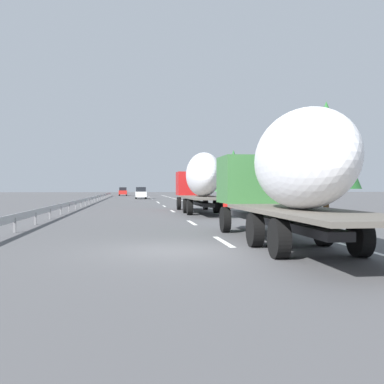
{
  "coord_description": "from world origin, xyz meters",
  "views": [
    {
      "loc": [
        -13.69,
        1.22,
        1.83
      ],
      "look_at": [
        16.31,
        -2.52,
        1.54
      ],
      "focal_mm": 44.28,
      "sensor_mm": 36.0,
      "label": 1
    }
  ],
  "objects": [
    {
      "name": "ground_plane",
      "position": [
        40.0,
        0.0,
        0.0
      ],
      "size": [
        260.0,
        260.0,
        0.0
      ],
      "primitive_type": "plane",
      "color": "#4C4C4F"
    },
    {
      "name": "lane_stripe_0",
      "position": [
        2.0,
        -1.8,
        0.0
      ],
      "size": [
        3.2,
        0.2,
        0.01
      ],
      "primitive_type": "cube",
      "color": "white",
      "rests_on": "ground_plane"
    },
    {
      "name": "lane_stripe_1",
      "position": [
        10.62,
        -1.8,
        0.0
      ],
      "size": [
        3.2,
        0.2,
        0.01
      ],
      "primitive_type": "cube",
      "color": "white",
      "rests_on": "ground_plane"
    },
    {
      "name": "lane_stripe_2",
      "position": [
        22.67,
        -1.8,
        0.0
      ],
      "size": [
        3.2,
        0.2,
        0.01
      ],
      "primitive_type": "cube",
      "color": "white",
      "rests_on": "ground_plane"
    },
    {
      "name": "lane_stripe_3",
      "position": [
        32.45,
        -1.8,
        0.0
      ],
      "size": [
        3.2,
        0.2,
        0.01
      ],
      "primitive_type": "cube",
      "color": "white",
      "rests_on": "ground_plane"
    },
    {
      "name": "lane_stripe_4",
      "position": [
        45.64,
        -1.8,
        0.0
      ],
      "size": [
        3.2,
        0.2,
        0.01
      ],
      "primitive_type": "cube",
      "color": "white",
      "rests_on": "ground_plane"
    },
    {
      "name": "lane_stripe_5",
      "position": [
        42.28,
        -1.8,
        0.0
      ],
      "size": [
        3.2,
        0.2,
        0.01
      ],
      "primitive_type": "cube",
      "color": "white",
      "rests_on": "ground_plane"
    },
    {
      "name": "lane_stripe_6",
      "position": [
        62.12,
        -1.8,
        0.0
      ],
      "size": [
        3.2,
        0.2,
        0.01
      ],
      "primitive_type": "cube",
      "color": "white",
      "rests_on": "ground_plane"
    },
    {
      "name": "lane_stripe_7",
      "position": [
        66.9,
        -1.8,
        0.0
      ],
      "size": [
        3.2,
        0.2,
        0.01
      ],
      "primitive_type": "cube",
      "color": "white",
      "rests_on": "ground_plane"
    },
    {
      "name": "lane_stripe_8",
      "position": [
        77.05,
        -1.8,
        0.0
      ],
      "size": [
        3.2,
        0.2,
        0.01
      ],
      "primitive_type": "cube",
      "color": "white",
      "rests_on": "ground_plane"
    },
    {
      "name": "lane_stripe_9",
      "position": [
        92.94,
        -1.8,
        0.0
      ],
      "size": [
        3.2,
        0.2,
        0.01
      ],
      "primitive_type": "cube",
      "color": "white",
      "rests_on": "ground_plane"
    },
    {
      "name": "edge_line_right",
      "position": [
        45.0,
        -5.5,
        0.0
      ],
      "size": [
        110.0,
        0.2,
        0.01
      ],
      "primitive_type": "cube",
      "color": "white",
      "rests_on": "ground_plane"
    },
    {
      "name": "truck_lead",
      "position": [
        20.0,
        -3.6,
        2.44
      ],
      "size": [
        13.97,
        2.55,
        4.25
      ],
      "color": "#B21919",
      "rests_on": "ground_plane"
    },
    {
      "name": "truck_trailing",
      "position": [
        0.78,
        -3.6,
        2.34
      ],
      "size": [
        13.18,
        2.55,
        4.09
      ],
      "color": "#387038",
      "rests_on": "ground_plane"
    },
    {
      "name": "car_white_van",
      "position": [
        62.26,
        -0.01,
        0.95
      ],
      "size": [
        4.72,
        1.76,
        1.88
      ],
      "color": "white",
      "rests_on": "ground_plane"
    },
    {
      "name": "car_red_compact",
      "position": [
        91.35,
        3.43,
        0.94
      ],
      "size": [
        4.71,
        1.78,
        1.85
      ],
      "color": "red",
      "rests_on": "ground_plane"
    },
    {
      "name": "road_sign",
      "position": [
        36.58,
        -6.7,
        2.22
      ],
      "size": [
        0.1,
        0.9,
        3.21
      ],
      "color": "gray",
      "rests_on": "ground_plane"
    },
    {
      "name": "tree_0",
      "position": [
        51.22,
        -12.72,
        4.43
      ],
      "size": [
        3.44,
        3.44,
        7.12
      ],
      "color": "#472D19",
      "rests_on": "ground_plane"
    },
    {
      "name": "tree_1",
      "position": [
        54.02,
        -11.88,
        3.08
      ],
      "size": [
        3.73,
        3.73,
        4.92
      ],
      "color": "#472D19",
      "rests_on": "ground_plane"
    },
    {
      "name": "tree_2",
      "position": [
        26.19,
        -11.48,
        4.05
      ],
      "size": [
        3.66,
        3.66,
        6.23
      ],
      "color": "#472D19",
      "rests_on": "ground_plane"
    },
    {
      "name": "tree_3",
      "position": [
        83.79,
        -11.93,
        3.51
      ],
      "size": [
        2.69,
        2.69,
        5.58
      ],
      "color": "#472D19",
      "rests_on": "ground_plane"
    },
    {
      "name": "tree_4",
      "position": [
        12.44,
        -9.84,
        4.27
      ],
      "size": [
        3.93,
        3.93,
        6.81
      ],
      "color": "#472D19",
      "rests_on": "ground_plane"
    },
    {
      "name": "tree_5",
      "position": [
        63.87,
        -13.09,
        3.94
      ],
      "size": [
        2.59,
        2.59,
        6.03
      ],
      "color": "#472D19",
      "rests_on": "ground_plane"
    },
    {
      "name": "guardrail_median",
      "position": [
        43.0,
        6.0,
        0.58
      ],
      "size": [
        94.0,
        0.1,
        0.76
      ],
      "color": "#9EA0A5",
      "rests_on": "ground_plane"
    }
  ]
}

